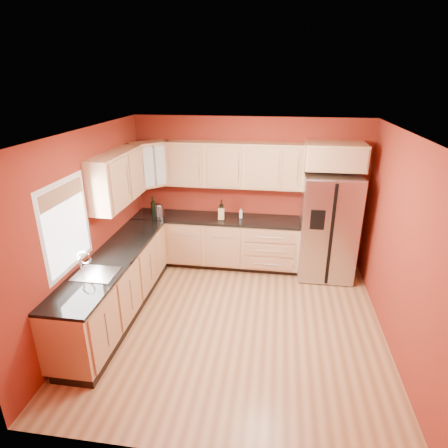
{
  "coord_description": "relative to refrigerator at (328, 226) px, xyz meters",
  "views": [
    {
      "loc": [
        0.48,
        -4.31,
        3.22
      ],
      "look_at": [
        -0.29,
        0.9,
        1.12
      ],
      "focal_mm": 30.0,
      "sensor_mm": 36.0,
      "label": 1
    }
  ],
  "objects": [
    {
      "name": "countertop_back",
      "position": [
        -1.9,
        0.06,
        0.01
      ],
      "size": [
        2.9,
        0.62,
        0.04
      ],
      "primitive_type": "cube",
      "color": "black",
      "rests_on": "base_cabinets_back"
    },
    {
      "name": "wine_bottle_a",
      "position": [
        -3.0,
        -0.0,
        0.2
      ],
      "size": [
        0.08,
        0.08,
        0.35
      ],
      "primitive_type": null,
      "rotation": [
        0.0,
        0.0,
        -0.06
      ],
      "color": "black",
      "rests_on": "countertop_back"
    },
    {
      "name": "upper_cabinets_left",
      "position": [
        -3.19,
        -0.9,
        0.94
      ],
      "size": [
        0.33,
        1.35,
        0.75
      ],
      "primitive_type": "cube",
      "color": "tan",
      "rests_on": "wall_left"
    },
    {
      "name": "base_cabinets_back",
      "position": [
        -1.9,
        0.07,
        -0.45
      ],
      "size": [
        2.9,
        0.6,
        0.88
      ],
      "primitive_type": "cube",
      "color": "tan",
      "rests_on": "floor"
    },
    {
      "name": "upper_cabinets_back",
      "position": [
        -1.6,
        0.21,
        0.94
      ],
      "size": [
        2.3,
        0.33,
        0.75
      ],
      "primitive_type": "cube",
      "color": "tan",
      "rests_on": "wall_back"
    },
    {
      "name": "sink_faucet",
      "position": [
        -3.04,
        -2.12,
        0.18
      ],
      "size": [
        0.5,
        0.42,
        0.3
      ],
      "primitive_type": null,
      "color": "silver",
      "rests_on": "countertop_left"
    },
    {
      "name": "countertop_left",
      "position": [
        -3.04,
        -1.62,
        0.01
      ],
      "size": [
        0.62,
        2.8,
        0.04
      ],
      "primitive_type": "cube",
      "color": "black",
      "rests_on": "base_cabinets_left"
    },
    {
      "name": "wall_right",
      "position": [
        0.65,
        -1.62,
        0.41
      ],
      "size": [
        0.04,
        4.0,
        2.6
      ],
      "primitive_type": "cube",
      "color": "maroon",
      "rests_on": "floor"
    },
    {
      "name": "wall_left",
      "position": [
        -3.35,
        -1.62,
        0.41
      ],
      "size": [
        0.04,
        4.0,
        2.6
      ],
      "primitive_type": "cube",
      "color": "maroon",
      "rests_on": "floor"
    },
    {
      "name": "soap_dispenser",
      "position": [
        -1.47,
        0.11,
        0.11
      ],
      "size": [
        0.07,
        0.07,
        0.17
      ],
      "primitive_type": "cylinder",
      "rotation": [
        0.0,
        0.0,
        -0.21
      ],
      "color": "silver",
      "rests_on": "countertop_back"
    },
    {
      "name": "wall_back",
      "position": [
        -1.35,
        0.38,
        0.41
      ],
      "size": [
        4.0,
        0.04,
        2.6
      ],
      "primitive_type": "cube",
      "color": "maroon",
      "rests_on": "floor"
    },
    {
      "name": "ceiling",
      "position": [
        -1.35,
        -1.62,
        1.71
      ],
      "size": [
        4.0,
        4.0,
        0.0
      ],
      "primitive_type": "plane",
      "color": "white",
      "rests_on": "wall_back"
    },
    {
      "name": "canister_left",
      "position": [
        -2.91,
        0.02,
        0.14
      ],
      "size": [
        0.15,
        0.15,
        0.21
      ],
      "primitive_type": "cylinder",
      "rotation": [
        0.0,
        0.0,
        -0.12
      ],
      "color": "#B6B5BA",
      "rests_on": "countertop_back"
    },
    {
      "name": "canister_right",
      "position": [
        -2.87,
        0.0,
        0.12
      ],
      "size": [
        0.12,
        0.12,
        0.18
      ],
      "primitive_type": "cylinder",
      "rotation": [
        0.0,
        0.0,
        -0.07
      ],
      "color": "#B6B5BA",
      "rests_on": "countertop_back"
    },
    {
      "name": "over_fridge_cabinet",
      "position": [
        0.0,
        0.07,
        1.16
      ],
      "size": [
        0.92,
        0.6,
        0.4
      ],
      "primitive_type": "cube",
      "color": "tan",
      "rests_on": "wall_back"
    },
    {
      "name": "window",
      "position": [
        -3.33,
        -2.12,
        0.66
      ],
      "size": [
        0.03,
        0.9,
        1.0
      ],
      "primitive_type": "cube",
      "color": "white",
      "rests_on": "wall_left"
    },
    {
      "name": "wall_front",
      "position": [
        -1.35,
        -3.62,
        0.41
      ],
      "size": [
        4.0,
        0.04,
        2.6
      ],
      "primitive_type": "cube",
      "color": "maroon",
      "rests_on": "floor"
    },
    {
      "name": "corner_upper_cabinet",
      "position": [
        -3.02,
        0.04,
        0.94
      ],
      "size": [
        0.67,
        0.67,
        0.75
      ],
      "primitive_type": "cube",
      "rotation": [
        0.0,
        0.0,
        0.79
      ],
      "color": "tan",
      "rests_on": "wall_back"
    },
    {
      "name": "refrigerator",
      "position": [
        0.0,
        0.0,
        0.0
      ],
      "size": [
        0.9,
        0.75,
        1.78
      ],
      "primitive_type": "cube",
      "color": "#B6B5BA",
      "rests_on": "floor"
    },
    {
      "name": "wine_bottle_b",
      "position": [
        -1.8,
        0.09,
        0.19
      ],
      "size": [
        0.08,
        0.08,
        0.32
      ],
      "primitive_type": null,
      "rotation": [
        0.0,
        0.0,
        0.08
      ],
      "color": "black",
      "rests_on": "countertop_back"
    },
    {
      "name": "floor",
      "position": [
        -1.35,
        -1.62,
        -0.89
      ],
      "size": [
        4.0,
        4.0,
        0.0
      ],
      "primitive_type": "plane",
      "color": "#905B37",
      "rests_on": "ground"
    },
    {
      "name": "knife_block",
      "position": [
        -1.79,
        -0.01,
        0.13
      ],
      "size": [
        0.11,
        0.1,
        0.2
      ],
      "primitive_type": "cube",
      "rotation": [
        0.0,
        0.0,
        0.06
      ],
      "color": "tan",
      "rests_on": "countertop_back"
    },
    {
      "name": "base_cabinets_left",
      "position": [
        -3.05,
        -1.62,
        -0.45
      ],
      "size": [
        0.6,
        2.8,
        0.88
      ],
      "primitive_type": "cube",
      "color": "tan",
      "rests_on": "floor"
    }
  ]
}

